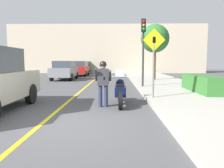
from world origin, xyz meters
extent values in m
plane|color=#4C4C4F|center=(0.00, 0.00, 0.00)|extent=(80.00, 80.00, 0.00)
cube|color=#ADA89E|center=(4.80, 4.00, 0.07)|extent=(4.40, 44.00, 0.14)
cube|color=yellow|center=(-0.60, 6.00, 0.00)|extent=(0.12, 36.00, 0.01)
cube|color=beige|center=(0.00, 26.00, 3.42)|extent=(28.00, 1.20, 6.85)
cylinder|color=black|center=(1.50, 1.83, 0.31)|extent=(0.14, 0.63, 0.63)
cylinder|color=black|center=(1.50, 3.56, 0.31)|extent=(0.14, 0.63, 0.63)
cube|color=#0C1433|center=(1.50, 2.69, 0.54)|extent=(0.40, 1.19, 0.36)
sphere|color=#0C1433|center=(1.50, 2.86, 0.80)|extent=(0.32, 0.32, 0.32)
cube|color=black|center=(1.50, 2.42, 0.76)|extent=(0.28, 0.48, 0.10)
cylinder|color=silver|center=(1.50, 3.29, 1.02)|extent=(0.62, 0.03, 0.03)
cube|color=silver|center=(1.50, 3.37, 1.14)|extent=(0.36, 0.12, 0.31)
cylinder|color=#282D4C|center=(0.78, 2.28, 0.39)|extent=(0.14, 0.14, 0.78)
cylinder|color=#282D4C|center=(0.98, 2.28, 0.39)|extent=(0.14, 0.14, 0.78)
cube|color=#333338|center=(0.88, 2.28, 1.08)|extent=(0.40, 0.22, 0.60)
cylinder|color=#333338|center=(0.63, 2.18, 1.16)|extent=(0.09, 0.36, 0.47)
cylinder|color=#333338|center=(1.13, 2.16, 1.13)|extent=(0.09, 0.42, 0.42)
sphere|color=tan|center=(0.88, 2.28, 1.47)|extent=(0.22, 0.22, 0.22)
sphere|color=black|center=(0.88, 2.28, 1.52)|extent=(0.25, 0.25, 0.25)
cube|color=black|center=(0.94, 2.00, 1.05)|extent=(0.06, 0.05, 0.11)
cylinder|color=black|center=(-1.95, 2.84, 0.38)|extent=(0.24, 0.76, 0.76)
cylinder|color=slate|center=(2.89, 3.58, 1.42)|extent=(0.08, 0.08, 2.55)
cube|color=yellow|center=(2.89, 3.56, 2.50)|extent=(0.91, 0.02, 0.91)
cube|color=black|center=(2.89, 3.54, 2.50)|extent=(0.12, 0.01, 0.24)
cylinder|color=#2D2D30|center=(2.96, 7.71, 2.13)|extent=(0.12, 0.12, 3.98)
cube|color=black|center=(2.96, 7.69, 3.74)|extent=(0.26, 0.22, 0.76)
sphere|color=red|center=(2.96, 7.57, 3.96)|extent=(0.14, 0.14, 0.14)
sphere|color=gold|center=(2.96, 7.57, 3.74)|extent=(0.14, 0.14, 0.14)
sphere|color=green|center=(2.96, 7.57, 3.52)|extent=(0.14, 0.14, 0.14)
cube|color=#33702D|center=(5.60, 5.41, 0.54)|extent=(0.90, 3.56, 0.80)
cylinder|color=brown|center=(4.53, 12.74, 1.42)|extent=(0.24, 0.24, 2.56)
sphere|color=#2D6B2D|center=(4.53, 12.74, 3.51)|extent=(2.32, 2.32, 2.32)
cylinder|color=black|center=(-4.09, 15.37, 0.32)|extent=(0.22, 0.64, 0.64)
cylinder|color=black|center=(-2.44, 15.37, 0.32)|extent=(0.22, 0.64, 0.64)
cylinder|color=black|center=(-4.09, 12.77, 0.32)|extent=(0.22, 0.64, 0.64)
cylinder|color=black|center=(-2.44, 12.77, 0.32)|extent=(0.22, 0.64, 0.64)
cube|color=gray|center=(-3.26, 14.07, 0.70)|extent=(1.80, 4.20, 0.76)
cube|color=#38424C|center=(-3.26, 13.90, 1.38)|extent=(1.58, 2.18, 0.60)
cylinder|color=black|center=(-3.62, 20.61, 0.32)|extent=(0.22, 0.64, 0.64)
cylinder|color=black|center=(-1.97, 20.61, 0.32)|extent=(0.22, 0.64, 0.64)
cylinder|color=black|center=(-3.62, 18.00, 0.32)|extent=(0.22, 0.64, 0.64)
cylinder|color=black|center=(-1.97, 18.00, 0.32)|extent=(0.22, 0.64, 0.64)
cube|color=#B21E19|center=(-2.80, 19.31, 0.70)|extent=(1.80, 4.20, 0.76)
cube|color=#38424C|center=(-2.80, 19.14, 1.38)|extent=(1.58, 2.18, 0.60)
cylinder|color=black|center=(-3.97, 25.94, 0.32)|extent=(0.22, 0.64, 0.64)
cylinder|color=black|center=(-2.32, 25.94, 0.32)|extent=(0.22, 0.64, 0.64)
cylinder|color=black|center=(-3.97, 23.34, 0.32)|extent=(0.22, 0.64, 0.64)
cylinder|color=black|center=(-2.32, 23.34, 0.32)|extent=(0.22, 0.64, 0.64)
cube|color=#1E6033|center=(-3.14, 24.64, 0.70)|extent=(1.80, 4.20, 0.76)
cube|color=#38424C|center=(-3.14, 24.47, 1.38)|extent=(1.58, 2.18, 0.60)
camera|label=1|loc=(1.35, -5.46, 1.62)|focal=35.00mm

